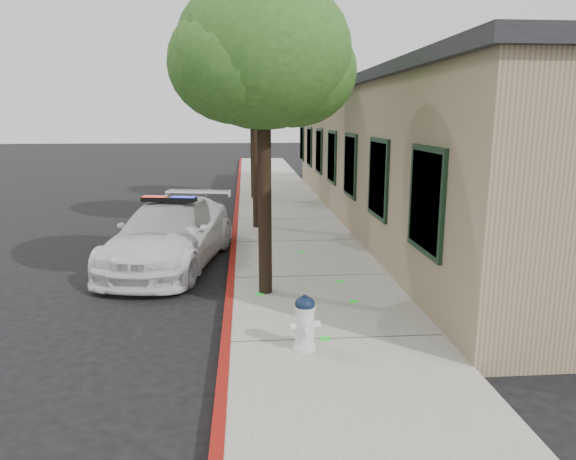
# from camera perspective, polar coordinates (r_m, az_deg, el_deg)

# --- Properties ---
(ground) EXTENTS (120.00, 120.00, 0.00)m
(ground) POSITION_cam_1_polar(r_m,az_deg,el_deg) (7.60, -7.22, -13.01)
(ground) COLOR black
(ground) RESTS_ON ground
(sidewalk) EXTENTS (3.20, 60.00, 0.15)m
(sidewalk) POSITION_cam_1_polar(r_m,az_deg,el_deg) (10.44, 2.32, -5.38)
(sidewalk) COLOR gray
(sidewalk) RESTS_ON ground
(red_curb) EXTENTS (0.14, 60.00, 0.16)m
(red_curb) POSITION_cam_1_polar(r_m,az_deg,el_deg) (10.37, -6.20, -5.53)
(red_curb) COLOR maroon
(red_curb) RESTS_ON ground
(clapboard_building) EXTENTS (7.30, 20.89, 4.24)m
(clapboard_building) POSITION_cam_1_polar(r_m,az_deg,el_deg) (17.12, 17.18, 7.99)
(clapboard_building) COLOR #978C63
(clapboard_building) RESTS_ON ground
(police_car) EXTENTS (2.87, 5.16, 1.53)m
(police_car) POSITION_cam_1_polar(r_m,az_deg,el_deg) (11.82, -12.59, -0.38)
(police_car) COLOR white
(police_car) RESTS_ON ground
(fire_hydrant) EXTENTS (0.44, 0.38, 0.76)m
(fire_hydrant) POSITION_cam_1_polar(r_m,az_deg,el_deg) (7.15, 1.84, -9.96)
(fire_hydrant) COLOR silver
(fire_hydrant) RESTS_ON sidewalk
(street_tree_near) EXTENTS (3.12, 2.90, 5.32)m
(street_tree_near) POSITION_cam_1_polar(r_m,az_deg,el_deg) (9.01, -2.63, 17.87)
(street_tree_near) COLOR black
(street_tree_near) RESTS_ON sidewalk
(street_tree_mid) EXTENTS (3.31, 3.05, 5.83)m
(street_tree_mid) POSITION_cam_1_polar(r_m,az_deg,el_deg) (14.80, -3.45, 17.29)
(street_tree_mid) COLOR black
(street_tree_mid) RESTS_ON sidewalk
(street_tree_far) EXTENTS (2.83, 2.60, 4.92)m
(street_tree_far) POSITION_cam_1_polar(r_m,az_deg,el_deg) (20.25, -3.78, 13.95)
(street_tree_far) COLOR black
(street_tree_far) RESTS_ON sidewalk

